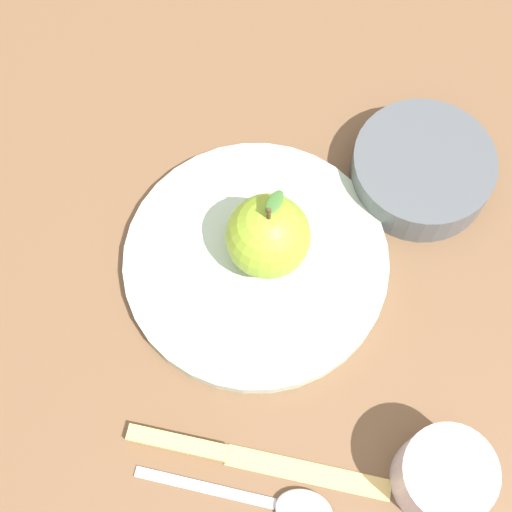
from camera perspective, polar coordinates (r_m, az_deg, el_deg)
name	(u,v)px	position (r m, az deg, el deg)	size (l,w,h in m)	color
ground_plane	(264,288)	(0.69, 0.62, -2.48)	(2.40, 2.40, 0.00)	brown
dinner_plate	(256,261)	(0.70, 0.00, -0.36)	(0.25, 0.25, 0.01)	#B2C6B2
apple	(268,236)	(0.66, 0.93, 1.52)	(0.08, 0.08, 0.09)	#8CB22D
side_bowl	(422,168)	(0.74, 12.64, 6.62)	(0.14, 0.14, 0.04)	#4C5156
cup	(444,475)	(0.64, 14.19, -15.99)	(0.08, 0.08, 0.06)	silver
knife	(233,456)	(0.65, -1.78, -15.03)	(0.08, 0.22, 0.01)	#D8B766
spoon	(282,506)	(0.65, 2.00, -18.57)	(0.06, 0.17, 0.01)	silver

